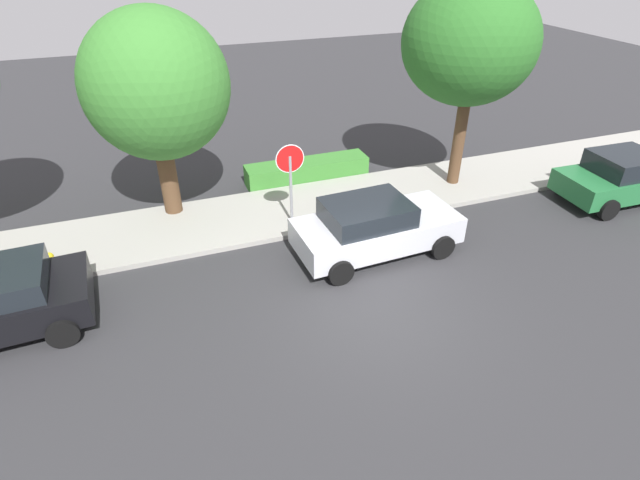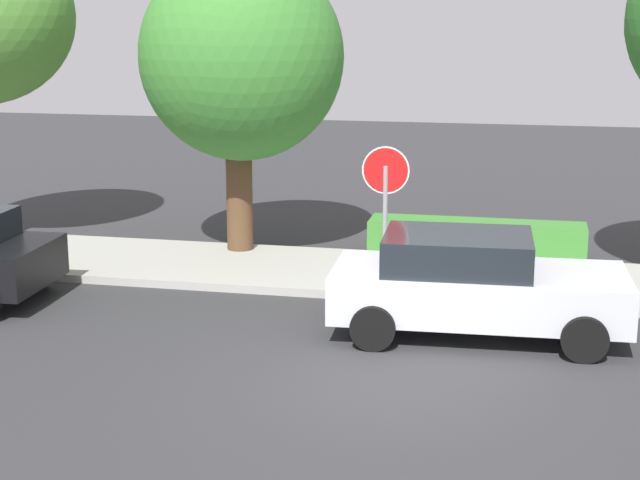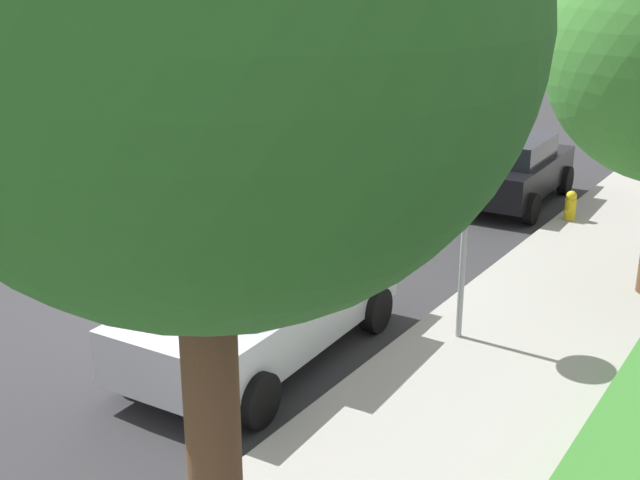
{
  "view_description": "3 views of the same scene",
  "coord_description": "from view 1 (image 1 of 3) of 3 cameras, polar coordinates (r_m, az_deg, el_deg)",
  "views": [
    {
      "loc": [
        -4.13,
        -7.59,
        7.29
      ],
      "look_at": [
        -0.96,
        1.13,
        1.4
      ],
      "focal_mm": 28.0,
      "sensor_mm": 36.0,
      "label": 1
    },
    {
      "loc": [
        1.61,
        -11.61,
        4.61
      ],
      "look_at": [
        -1.3,
        1.84,
        1.39
      ],
      "focal_mm": 55.0,
      "sensor_mm": 36.0,
      "label": 2
    },
    {
      "loc": [
        8.48,
        7.99,
        4.78
      ],
      "look_at": [
        -1.03,
        1.73,
        0.95
      ],
      "focal_mm": 45.0,
      "sensor_mm": 36.0,
      "label": 3
    }
  ],
  "objects": [
    {
      "name": "ground_plane",
      "position": [
        11.31,
        6.61,
        -8.0
      ],
      "size": [
        60.0,
        60.0,
        0.0
      ],
      "primitive_type": "plane",
      "color": "#2D2D30"
    },
    {
      "name": "fire_hydrant",
      "position": [
        13.61,
        -28.28,
        -2.56
      ],
      "size": [
        0.3,
        0.22,
        0.72
      ],
      "color": "gold",
      "rests_on": "ground_plane"
    },
    {
      "name": "street_tree_near_corner",
      "position": [
        15.63,
        16.71,
        20.74
      ],
      "size": [
        3.82,
        3.82,
        6.23
      ],
      "color": "#513823",
      "rests_on": "ground_plane"
    },
    {
      "name": "stop_sign",
      "position": [
        13.48,
        -3.41,
        7.8
      ],
      "size": [
        0.79,
        0.08,
        2.46
      ],
      "color": "gray",
      "rests_on": "ground_plane"
    },
    {
      "name": "front_yard_hedge",
      "position": [
        16.76,
        -1.48,
        7.91
      ],
      "size": [
        4.1,
        0.9,
        0.69
      ],
      "color": "#387A2D",
      "rests_on": "ground_plane"
    },
    {
      "name": "sidewalk_curb",
      "position": [
        15.07,
        -1.57,
        3.76
      ],
      "size": [
        32.0,
        2.9,
        0.14
      ],
      "primitive_type": "cube",
      "color": "#9E9B93",
      "rests_on": "ground_plane"
    },
    {
      "name": "parked_car_green",
      "position": [
        18.0,
        31.63,
        6.17
      ],
      "size": [
        4.36,
        2.14,
        1.53
      ],
      "color": "#236B38",
      "rests_on": "ground_plane"
    },
    {
      "name": "street_tree_far",
      "position": [
        14.02,
        -18.19,
        16.34
      ],
      "size": [
        3.77,
        3.77,
        5.71
      ],
      "color": "#513823",
      "rests_on": "ground_plane"
    },
    {
      "name": "parked_car_silver",
      "position": [
        12.78,
        6.24,
        1.52
      ],
      "size": [
        4.28,
        2.17,
        1.5
      ],
      "color": "silver",
      "rests_on": "ground_plane"
    }
  ]
}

